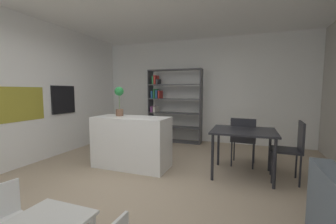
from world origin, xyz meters
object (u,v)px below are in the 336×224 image
at_px(dining_chair_window_side, 293,146).
at_px(potted_plant_on_island, 119,99).
at_px(kitchen_island, 132,142).
at_px(dining_table, 243,135).
at_px(open_bookshelf, 170,105).
at_px(child_chair_left, 4,218).
at_px(built_in_oven, 63,100).
at_px(dining_chair_far, 243,137).

bearing_deg(dining_chair_window_side, potted_plant_on_island, -83.42).
height_order(kitchen_island, dining_table, kitchen_island).
relative_size(open_bookshelf, child_chair_left, 3.23).
relative_size(kitchen_island, dining_chair_window_side, 1.47).
relative_size(built_in_oven, dining_chair_far, 0.68).
distance_m(open_bookshelf, dining_chair_window_side, 3.28).
relative_size(potted_plant_on_island, dining_table, 0.55).
bearing_deg(potted_plant_on_island, built_in_oven, 171.99).
bearing_deg(child_chair_left, built_in_oven, 48.11).
relative_size(kitchen_island, dining_table, 1.38).
distance_m(potted_plant_on_island, child_chair_left, 2.52).
bearing_deg(dining_table, child_chair_left, -125.61).
bearing_deg(built_in_oven, child_chair_left, -52.63).
relative_size(kitchen_island, potted_plant_on_island, 2.52).
distance_m(potted_plant_on_island, open_bookshelf, 2.12).
relative_size(child_chair_left, dining_chair_window_side, 0.65).
xyz_separation_m(kitchen_island, potted_plant_on_island, (-0.28, 0.06, 0.78)).
distance_m(kitchen_island, dining_chair_far, 2.03).
bearing_deg(dining_chair_far, kitchen_island, 24.51).
height_order(child_chair_left, dining_chair_window_side, dining_chair_window_side).
bearing_deg(dining_table, dining_chair_far, 90.77).
bearing_deg(child_chair_left, kitchen_island, 13.11).
bearing_deg(kitchen_island, child_chair_left, -87.63).
height_order(potted_plant_on_island, dining_table, potted_plant_on_island).
relative_size(built_in_oven, potted_plant_on_island, 1.13).
distance_m(built_in_oven, kitchen_island, 2.01).
relative_size(potted_plant_on_island, open_bookshelf, 0.28).
relative_size(built_in_oven, dining_chair_window_side, 0.66).
bearing_deg(child_chair_left, dining_chair_far, -20.45).
height_order(potted_plant_on_island, open_bookshelf, open_bookshelf).
bearing_deg(dining_table, open_bookshelf, 135.56).
xyz_separation_m(built_in_oven, kitchen_island, (1.85, -0.29, -0.73)).
distance_m(child_chair_left, dining_chair_window_side, 3.57).
height_order(child_chair_left, dining_table, dining_table).
relative_size(dining_table, dining_chair_far, 1.10).
bearing_deg(kitchen_island, dining_chair_window_side, 5.73).
xyz_separation_m(open_bookshelf, dining_table, (1.93, -1.89, -0.33)).
bearing_deg(built_in_oven, dining_chair_far, 6.61).
xyz_separation_m(kitchen_island, dining_chair_window_side, (2.61, 0.26, 0.10)).
xyz_separation_m(built_in_oven, dining_chair_far, (3.75, 0.43, -0.65)).
height_order(built_in_oven, dining_chair_far, built_in_oven).
height_order(dining_table, dining_chair_window_side, dining_chair_window_side).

